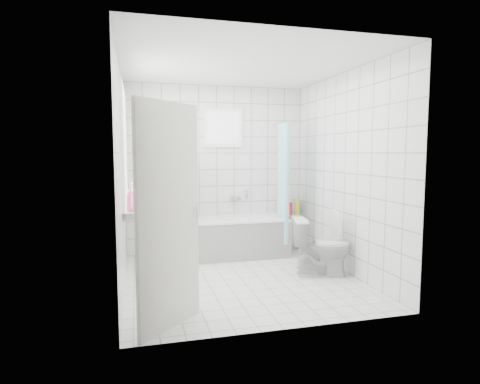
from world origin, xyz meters
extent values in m
plane|color=white|center=(0.00, 0.00, 0.00)|extent=(3.00, 3.00, 0.00)
plane|color=white|center=(0.00, 0.00, 2.60)|extent=(3.00, 3.00, 0.00)
cube|color=white|center=(0.00, 1.50, 1.30)|extent=(2.80, 0.02, 2.60)
cube|color=white|center=(0.00, -1.50, 1.30)|extent=(2.80, 0.02, 2.60)
cube|color=white|center=(-1.40, 0.00, 1.30)|extent=(0.02, 3.00, 2.60)
cube|color=white|center=(1.40, 0.00, 1.30)|extent=(0.02, 3.00, 2.60)
cube|color=white|center=(-1.35, 0.30, 1.60)|extent=(0.01, 0.90, 1.40)
cube|color=white|center=(0.10, 1.46, 1.95)|extent=(0.50, 0.01, 0.50)
cube|color=white|center=(-1.31, 0.30, 0.86)|extent=(0.18, 1.02, 0.08)
cube|color=silver|center=(-0.97, -1.20, 1.00)|extent=(0.59, 0.59, 2.00)
cube|color=white|center=(0.19, 1.12, 0.28)|extent=(1.56, 0.75, 0.55)
cube|color=white|center=(0.19, 1.12, 0.57)|extent=(1.58, 0.77, 0.03)
cube|color=white|center=(-0.67, 1.07, 0.75)|extent=(0.15, 0.85, 1.50)
cube|color=white|center=(1.28, 1.38, 0.28)|extent=(0.40, 0.24, 0.55)
imported|color=silver|center=(1.03, -0.12, 0.37)|extent=(0.81, 0.59, 0.74)
cylinder|color=silver|center=(0.92, 1.10, 2.00)|extent=(0.02, 0.80, 0.02)
cube|color=silver|center=(0.29, 1.46, 0.85)|extent=(0.18, 0.06, 0.06)
imported|color=silver|center=(-1.30, 0.44, 1.05)|extent=(0.13, 0.13, 0.29)
imported|color=#C94E8A|center=(-1.30, -0.04, 1.04)|extent=(0.15, 0.15, 0.28)
imported|color=#38A9FF|center=(-1.30, 0.13, 0.99)|extent=(0.09, 0.09, 0.19)
imported|color=silver|center=(-1.30, 0.26, 0.99)|extent=(0.14, 0.14, 0.18)
cylinder|color=#182FC6|center=(1.33, 1.40, 0.66)|extent=(0.06, 0.06, 0.23)
cylinder|color=red|center=(1.20, 1.39, 0.65)|extent=(0.06, 0.06, 0.20)
cylinder|color=#FFFB1A|center=(1.30, 1.32, 0.68)|extent=(0.06, 0.06, 0.25)
camera|label=1|loc=(-1.24, -4.71, 1.56)|focal=30.00mm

